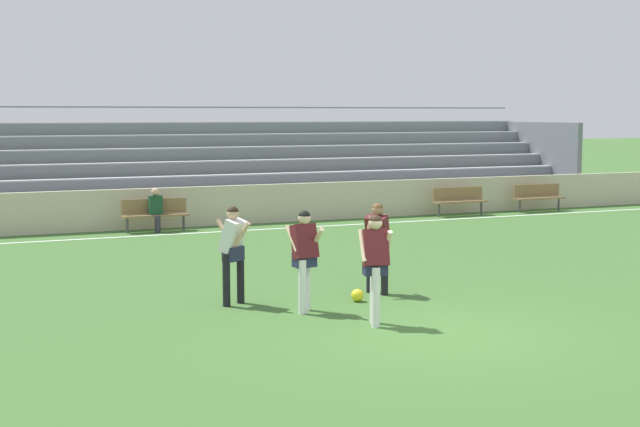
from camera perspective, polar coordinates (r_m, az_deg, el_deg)
ground_plane at (r=13.45m, az=7.70°, el=-7.61°), size 160.00×160.00×0.00m
field_line_sideline at (r=24.63m, az=-7.11°, el=-1.19°), size 44.00×0.12×0.01m
sideline_wall at (r=25.95m, az=-8.02°, el=0.44°), size 48.00×0.16×1.14m
bleacher_stand at (r=29.90m, az=-4.38°, el=3.12°), size 23.46×4.92×3.48m
bench_near_bin at (r=28.75m, az=8.86°, el=0.95°), size 1.80×0.40×0.90m
bench_near_wall_gap at (r=25.00m, az=-10.47°, el=0.11°), size 1.80×0.40×0.90m
bench_centre_sideline at (r=30.47m, az=13.73°, el=1.15°), size 1.80×0.40×0.90m
spectator_seated at (r=24.87m, az=-10.42°, el=0.44°), size 0.36×0.42×1.21m
player_dark_dropping_back at (r=16.09m, az=3.68°, el=-1.70°), size 0.64×0.53×1.65m
player_dark_overlapping at (r=14.58m, az=-1.00°, el=-2.45°), size 0.46×0.62×1.68m
player_dark_trailing_run at (r=13.70m, az=3.53°, el=-2.94°), size 0.53×0.43×1.71m
player_white_wide_left at (r=15.20m, az=-5.55°, el=-2.09°), size 0.53×0.72×1.69m
soccer_ball at (r=15.55m, az=2.40°, el=-5.23°), size 0.22×0.22×0.22m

